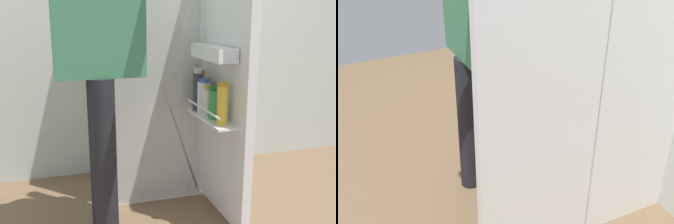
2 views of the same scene
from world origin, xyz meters
TOP-DOWN VIEW (x-y plane):
  - ground_plane at (0.00, 0.00)m, footprint 5.36×5.36m
  - kitchen_wall at (0.00, 0.87)m, footprint 4.40×0.10m
  - refrigerator at (0.03, 0.48)m, footprint 0.65×1.15m
  - person at (-0.35, -0.04)m, footprint 0.54×0.75m

SIDE VIEW (x-z plane):
  - ground_plane at x=0.00m, z-range 0.00..0.00m
  - refrigerator at x=0.03m, z-range 0.00..1.74m
  - person at x=-0.35m, z-range 0.18..1.89m
  - kitchen_wall at x=0.00m, z-range 0.00..2.46m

